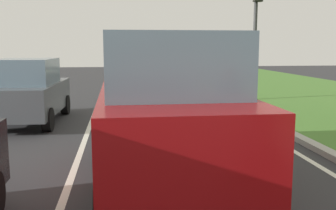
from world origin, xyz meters
TOP-DOWN VIEW (x-y plane):
  - ground_plane at (0.00, 14.00)m, footprint 60.00×60.00m
  - lane_line_center at (-0.70, 14.00)m, footprint 0.12×32.00m
  - lane_line_right_edge at (3.60, 14.00)m, footprint 0.12×32.00m
  - curb_right at (4.10, 14.00)m, footprint 0.24×48.00m
  - car_suv_ahead at (0.78, 8.98)m, footprint 1.99×4.51m
  - car_hatchback_far at (-2.40, 14.36)m, footprint 1.84×3.76m
  - traffic_light_near_right at (5.28, 17.69)m, footprint 0.32×0.50m

SIDE VIEW (x-z plane):
  - ground_plane at x=0.00m, z-range 0.00..0.00m
  - lane_line_center at x=-0.70m, z-range 0.00..0.01m
  - lane_line_right_edge at x=3.60m, z-range 0.00..0.01m
  - curb_right at x=4.10m, z-range 0.00..0.12m
  - car_hatchback_far at x=-2.40m, z-range -0.01..1.77m
  - car_suv_ahead at x=0.78m, z-range 0.03..2.31m
  - traffic_light_near_right at x=5.28m, z-range 0.86..5.76m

